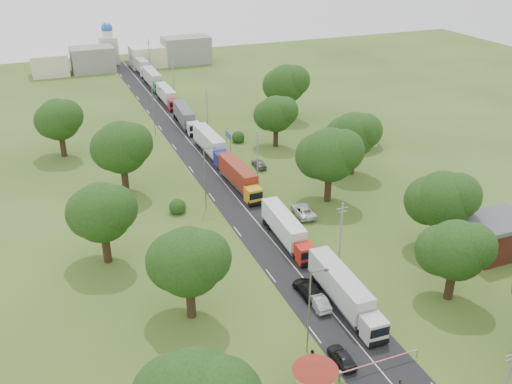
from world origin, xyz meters
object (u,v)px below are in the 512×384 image
boom_barrier (368,365)px  guard_booth (315,371)px  truck_0 (344,291)px  car_lane_mid (318,301)px  info_sign (228,138)px  car_lane_front (342,357)px

boom_barrier → guard_booth: (-5.84, -0.00, 1.27)m
boom_barrier → truck_0: truck_0 is taller
guard_booth → car_lane_mid: 12.97m
info_sign → car_lane_front: info_sign is taller
boom_barrier → car_lane_front: 2.74m
guard_booth → car_lane_mid: guard_booth is taller
guard_booth → car_lane_front: (4.20, 2.19, -1.48)m
guard_booth → info_sign: bearing=78.3°
boom_barrier → car_lane_front: bearing=126.9°
info_sign → car_lane_front: 58.44m
info_sign → car_lane_mid: size_ratio=0.93×
info_sign → car_lane_mid: bearing=-97.3°
guard_booth → boom_barrier: bearing=0.0°
info_sign → truck_0: 49.96m
boom_barrier → car_lane_mid: bearing=88.2°
info_sign → truck_0: info_sign is taller
guard_booth → truck_0: 13.51m
boom_barrier → guard_booth: size_ratio=2.10×
boom_barrier → truck_0: size_ratio=0.63×
info_sign → truck_0: size_ratio=0.28×
guard_booth → truck_0: size_ratio=0.30×
guard_booth → info_sign: size_ratio=1.07×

